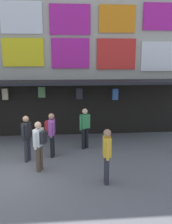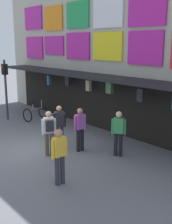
{
  "view_description": "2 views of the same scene",
  "coord_description": "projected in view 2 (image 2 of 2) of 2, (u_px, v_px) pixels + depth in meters",
  "views": [
    {
      "loc": [
        1.88,
        -7.45,
        3.69
      ],
      "look_at": [
        2.63,
        1.68,
        1.62
      ],
      "focal_mm": 39.12,
      "sensor_mm": 36.0,
      "label": 1
    },
    {
      "loc": [
        9.51,
        -5.33,
        4.03
      ],
      "look_at": [
        0.95,
        1.91,
        1.37
      ],
      "focal_mm": 46.61,
      "sensor_mm": 36.0,
      "label": 2
    }
  ],
  "objects": [
    {
      "name": "pedestrian_in_blue",
      "position": [
        49.0,
        130.0,
        10.46
      ],
      "size": [
        0.45,
        0.5,
        1.68
      ],
      "color": "brown",
      "rests_on": "ground"
    },
    {
      "name": "pedestrian_in_yellow",
      "position": [
        80.0,
        126.0,
        10.97
      ],
      "size": [
        0.38,
        0.53,
        1.68
      ],
      "color": "black",
      "rests_on": "ground"
    },
    {
      "name": "shopfront",
      "position": [
        117.0,
        45.0,
        13.3
      ],
      "size": [
        18.0,
        2.6,
        8.0
      ],
      "color": "#B2AD9E",
      "rests_on": "ground"
    },
    {
      "name": "bicycle_parked",
      "position": [
        35.0,
        113.0,
        15.6
      ],
      "size": [
        0.93,
        1.28,
        1.05
      ],
      "color": "black",
      "rests_on": "ground"
    },
    {
      "name": "pedestrian_in_white",
      "position": [
        59.0,
        124.0,
        11.39
      ],
      "size": [
        0.33,
        0.5,
        1.68
      ],
      "color": "#2D2D38",
      "rests_on": "ground"
    },
    {
      "name": "traffic_light_near",
      "position": [
        5.0,
        80.0,
        15.34
      ],
      "size": [
        0.29,
        0.33,
        3.2
      ],
      "color": "#38383D",
      "rests_on": "ground"
    },
    {
      "name": "ground_plane",
      "position": [
        33.0,
        149.0,
        11.34
      ],
      "size": [
        80.0,
        80.0,
        0.0
      ],
      "primitive_type": "plane",
      "color": "slate"
    },
    {
      "name": "pedestrian_in_red",
      "position": [
        118.0,
        131.0,
        10.46
      ],
      "size": [
        0.45,
        0.39,
        1.68
      ],
      "color": "black",
      "rests_on": "ground"
    },
    {
      "name": "pedestrian_in_purple",
      "position": [
        59.0,
        154.0,
        8.34
      ],
      "size": [
        0.24,
        0.53,
        1.68
      ],
      "color": "#2D2D38",
      "rests_on": "ground"
    }
  ]
}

